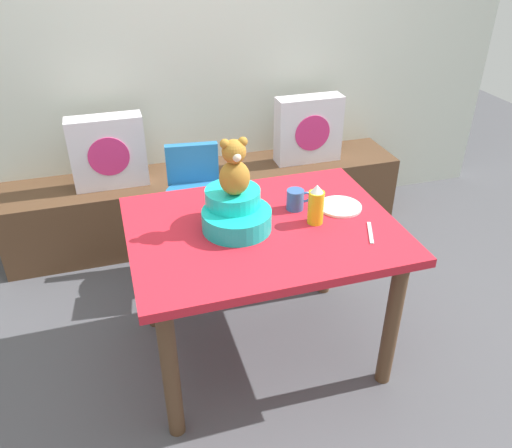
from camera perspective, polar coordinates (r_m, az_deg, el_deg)
ground_plane at (r=2.71m, az=0.64°, el=-13.66°), size 8.00×8.00×0.00m
back_wall at (r=3.40m, az=-7.20°, el=20.65°), size 4.40×0.10×2.60m
window_bench at (r=3.51m, az=-5.23°, el=2.45°), size 2.60×0.44×0.46m
pillow_floral_left at (r=3.24m, az=-16.07°, el=7.67°), size 0.44×0.15×0.44m
pillow_floral_right at (r=3.49m, az=5.83°, el=10.39°), size 0.44×0.15×0.44m
dining_table at (r=2.31m, az=0.73°, el=-2.54°), size 1.17×0.89×0.74m
highchair at (r=2.97m, az=-6.72°, el=3.05°), size 0.35×0.48×0.79m
infant_seat_teal at (r=2.21m, az=-2.30°, el=1.32°), size 0.30×0.33×0.16m
teddy_bear at (r=2.11m, az=-2.41°, el=6.17°), size 0.13×0.12×0.25m
ketchup_bottle at (r=2.24m, az=6.67°, el=2.10°), size 0.07×0.07×0.18m
coffee_mug at (r=2.36m, az=4.43°, el=2.73°), size 0.12×0.08×0.09m
dinner_plate_near at (r=2.41m, az=9.29°, el=1.92°), size 0.20×0.20×0.01m
table_fork at (r=2.25m, az=12.57°, el=-0.95°), size 0.08×0.16×0.01m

